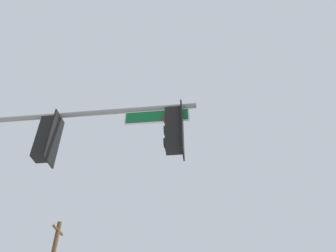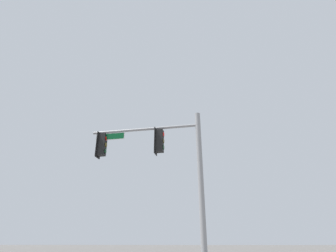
% 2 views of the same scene
% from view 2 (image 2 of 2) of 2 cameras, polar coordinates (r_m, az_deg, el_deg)
% --- Properties ---
extents(signal_pole_near, '(5.40, 0.89, 7.04)m').
position_cam_2_polar(signal_pole_near, '(12.07, -0.77, -7.91)').
color(signal_pole_near, gray).
rests_on(signal_pole_near, ground_plane).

